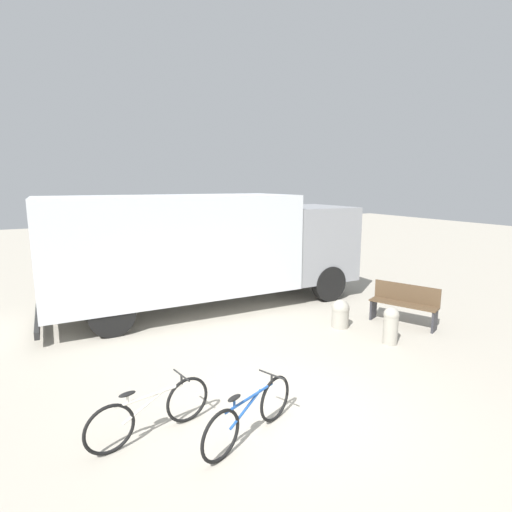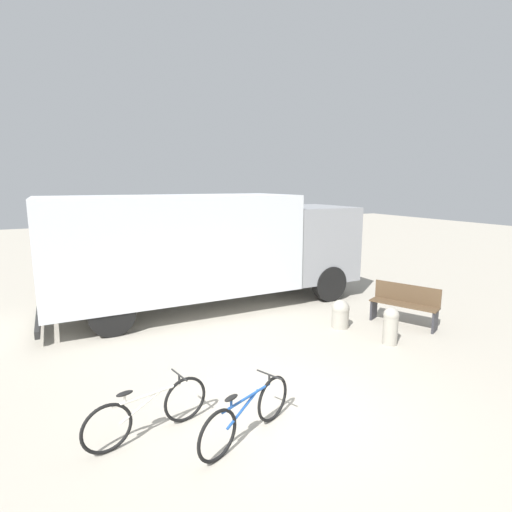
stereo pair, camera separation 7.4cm
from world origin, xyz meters
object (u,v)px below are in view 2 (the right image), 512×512
at_px(bicycle_middle, 247,414).
at_px(bollard_far_bench, 340,313).
at_px(park_bench, 405,303).
at_px(delivery_truck, 207,245).
at_px(bollard_near_bench, 391,324).
at_px(bicycle_near, 148,412).

distance_m(bicycle_middle, bollard_far_bench, 4.67).
xyz_separation_m(park_bench, bollard_far_bench, (-1.49, 0.53, -0.18)).
height_order(delivery_truck, park_bench, delivery_truck).
bearing_deg(bollard_near_bench, bollard_far_bench, 103.23).
xyz_separation_m(bicycle_middle, bollard_near_bench, (4.06, 1.49, 0.08)).
bearing_deg(bicycle_middle, bollard_far_bench, 13.16).
bearing_deg(bollard_near_bench, bicycle_near, -170.93).
xyz_separation_m(bollard_near_bench, bollard_far_bench, (-0.30, 1.27, -0.09)).
distance_m(park_bench, bicycle_near, 6.59).
bearing_deg(bicycle_middle, bollard_near_bench, -2.93).
bearing_deg(bollard_far_bench, bicycle_near, -156.85).
height_order(bicycle_near, bollard_far_bench, bicycle_near).
relative_size(delivery_truck, bollard_near_bench, 10.68).
height_order(delivery_truck, bicycle_near, delivery_truck).
height_order(park_bench, bollard_near_bench, park_bench).
distance_m(delivery_truck, bicycle_near, 5.91).
bearing_deg(bicycle_near, bollard_far_bench, 11.64).
distance_m(bicycle_middle, bollard_near_bench, 4.33).
bearing_deg(bicycle_middle, delivery_truck, 51.60).
relative_size(delivery_truck, bicycle_middle, 5.22).
xyz_separation_m(bicycle_near, bollard_near_bench, (5.21, 0.83, 0.08)).
xyz_separation_m(park_bench, bollard_near_bench, (-1.20, -0.74, -0.10)).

